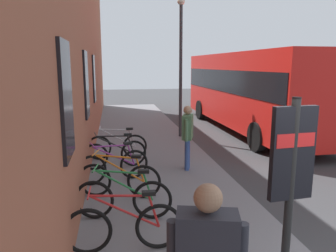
{
  "coord_description": "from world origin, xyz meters",
  "views": [
    {
      "loc": [
        -2.51,
        2.86,
        2.87
      ],
      "look_at": [
        4.36,
        1.67,
        1.54
      ],
      "focal_mm": 34.39,
      "sensor_mm": 36.0,
      "label": 1
    }
  ],
  "objects": [
    {
      "name": "bicycle_leaning_wall",
      "position": [
        3.96,
        2.77,
        0.51
      ],
      "size": [
        0.6,
        1.73,
        0.97
      ],
      "color": "black",
      "rests_on": "sidewalk_pavement"
    },
    {
      "name": "bicycle_mid_rack",
      "position": [
        6.81,
        2.77,
        0.51
      ],
      "size": [
        0.48,
        1.77,
        0.97
      ],
      "color": "black",
      "rests_on": "sidewalk_pavement"
    },
    {
      "name": "bicycle_beside_lamp",
      "position": [
        5.97,
        2.85,
        0.51
      ],
      "size": [
        0.5,
        1.75,
        0.97
      ],
      "color": "black",
      "rests_on": "sidewalk_pavement"
    },
    {
      "name": "station_facade",
      "position": [
        8.99,
        3.8,
        4.49
      ],
      "size": [
        22.0,
        0.65,
        9.0
      ],
      "color": "#9E563D",
      "rests_on": "ground"
    },
    {
      "name": "sidewalk_pavement",
      "position": [
        8.0,
        1.75,
        0.06
      ],
      "size": [
        24.0,
        3.5,
        0.12
      ],
      "primitive_type": "cube",
      "color": "slate",
      "rests_on": "ground"
    },
    {
      "name": "city_bus",
      "position": [
        10.69,
        -3.0,
        1.92
      ],
      "size": [
        10.53,
        2.76,
        3.35
      ],
      "color": "red",
      "rests_on": "ground"
    },
    {
      "name": "ground",
      "position": [
        6.0,
        -1.0,
        0.0
      ],
      "size": [
        60.0,
        60.0,
        0.0
      ],
      "primitive_type": "plane",
      "color": "#38383A"
    },
    {
      "name": "street_lamp",
      "position": [
        9.51,
        0.3,
        3.18
      ],
      "size": [
        0.28,
        0.28,
        5.15
      ],
      "color": "#333338",
      "rests_on": "sidewalk_pavement"
    },
    {
      "name": "transit_info_sign",
      "position": [
        0.75,
        0.84,
        1.72
      ],
      "size": [
        0.14,
        0.56,
        2.4
      ],
      "color": "black",
      "rests_on": "sidewalk_pavement"
    },
    {
      "name": "bicycle_under_window",
      "position": [
        4.92,
        2.89,
        0.51
      ],
      "size": [
        0.66,
        1.71,
        0.97
      ],
      "color": "black",
      "rests_on": "sidewalk_pavement"
    },
    {
      "name": "pedestrian_near_bus",
      "position": [
        5.52,
        0.95,
        1.17
      ],
      "size": [
        0.62,
        0.4,
        1.71
      ],
      "color": "#334C8C",
      "rests_on": "sidewalk_pavement"
    },
    {
      "name": "bicycle_end_of_row",
      "position": [
        2.98,
        2.72,
        0.51
      ],
      "size": [
        0.51,
        1.75,
        0.97
      ],
      "color": "black",
      "rests_on": "sidewalk_pavement"
    },
    {
      "name": "bicycle_nearest_sign",
      "position": [
        1.92,
        2.75,
        0.51
      ],
      "size": [
        0.48,
        1.77,
        0.97
      ],
      "color": "black",
      "rests_on": "sidewalk_pavement"
    }
  ]
}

